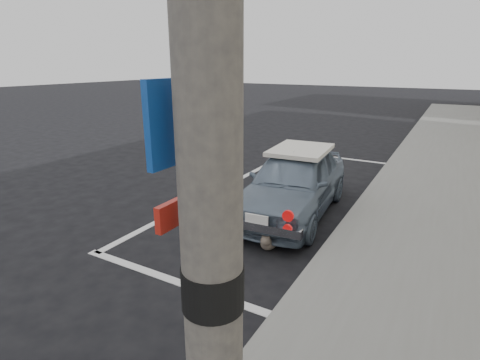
% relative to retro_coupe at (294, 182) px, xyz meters
% --- Properties ---
extents(ground, '(80.00, 80.00, 0.00)m').
position_rel_retro_coupe_xyz_m(ground, '(-0.87, -2.23, -0.56)').
color(ground, black).
rests_on(ground, ground).
extents(sidewalk, '(2.80, 40.00, 0.15)m').
position_rel_retro_coupe_xyz_m(sidewalk, '(2.33, -0.23, -0.49)').
color(sidewalk, slate).
rests_on(sidewalk, ground).
extents(pline_rear, '(3.00, 0.12, 0.01)m').
position_rel_retro_coupe_xyz_m(pline_rear, '(-0.37, -2.73, -0.56)').
color(pline_rear, silver).
rests_on(pline_rear, ground).
extents(pline_front, '(3.00, 0.12, 0.01)m').
position_rel_retro_coupe_xyz_m(pline_front, '(-0.37, 4.27, -0.56)').
color(pline_front, silver).
rests_on(pline_front, ground).
extents(pline_side, '(0.12, 7.00, 0.01)m').
position_rel_retro_coupe_xyz_m(pline_side, '(-1.77, 0.77, -0.56)').
color(pline_side, silver).
rests_on(pline_side, ground).
extents(retro_coupe, '(1.55, 3.35, 1.11)m').
position_rel_retro_coupe_xyz_m(retro_coupe, '(0.00, 0.00, 0.00)').
color(retro_coupe, slate).
rests_on(retro_coupe, ground).
extents(cat, '(0.29, 0.54, 0.29)m').
position_rel_retro_coupe_xyz_m(cat, '(0.23, -1.43, -0.43)').
color(cat, '#7A6A5C').
rests_on(cat, ground).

